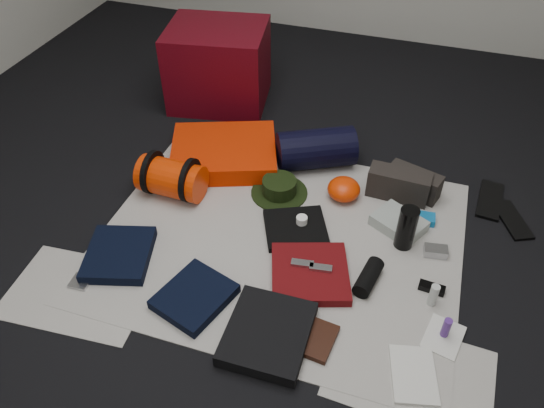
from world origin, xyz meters
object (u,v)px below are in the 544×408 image
(red_cabinet, at_px, (218,66))
(water_bottle, at_px, (406,228))
(compact_camera, at_px, (436,251))
(paperback_book, at_px, (319,340))
(navy_duffel, at_px, (316,149))
(stuff_sack, at_px, (172,178))
(sleeping_pad, at_px, (224,153))

(red_cabinet, bearing_deg, water_bottle, -45.84)
(water_bottle, bearing_deg, compact_camera, -6.26)
(compact_camera, xyz_separation_m, paperback_book, (-0.38, -0.59, -0.01))
(navy_duffel, xyz_separation_m, paperback_book, (0.29, -1.06, -0.09))
(stuff_sack, distance_m, paperback_book, 1.10)
(red_cabinet, xyz_separation_m, navy_duffel, (0.73, -0.47, -0.12))
(stuff_sack, height_order, paperback_book, stuff_sack)
(sleeping_pad, xyz_separation_m, stuff_sack, (-0.14, -0.33, 0.04))
(red_cabinet, bearing_deg, sleeping_pad, -75.89)
(sleeping_pad, bearing_deg, paperback_book, -51.10)
(compact_camera, bearing_deg, water_bottle, 164.96)
(sleeping_pad, relative_size, stuff_sack, 1.72)
(sleeping_pad, xyz_separation_m, compact_camera, (1.14, -0.35, -0.03))
(red_cabinet, xyz_separation_m, stuff_sack, (0.11, -0.91, -0.14))
(red_cabinet, distance_m, water_bottle, 1.55)
(stuff_sack, distance_m, compact_camera, 1.28)
(red_cabinet, xyz_separation_m, sleeping_pad, (0.26, -0.58, -0.18))
(navy_duffel, height_order, water_bottle, water_bottle)
(navy_duffel, relative_size, compact_camera, 3.97)
(sleeping_pad, bearing_deg, stuff_sack, -113.37)
(navy_duffel, bearing_deg, red_cabinet, 120.15)
(red_cabinet, xyz_separation_m, water_bottle, (1.25, -0.91, -0.12))
(water_bottle, xyz_separation_m, compact_camera, (0.14, -0.02, -0.09))
(sleeping_pad, height_order, water_bottle, water_bottle)
(compact_camera, relative_size, paperback_book, 0.58)
(sleeping_pad, bearing_deg, red_cabinet, 113.90)
(paperback_book, bearing_deg, navy_duffel, 111.87)
(red_cabinet, height_order, paperback_book, red_cabinet)
(compact_camera, distance_m, paperback_book, 0.70)
(sleeping_pad, distance_m, paperback_book, 1.21)
(navy_duffel, bearing_deg, paperback_book, -101.99)
(stuff_sack, relative_size, compact_camera, 3.16)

